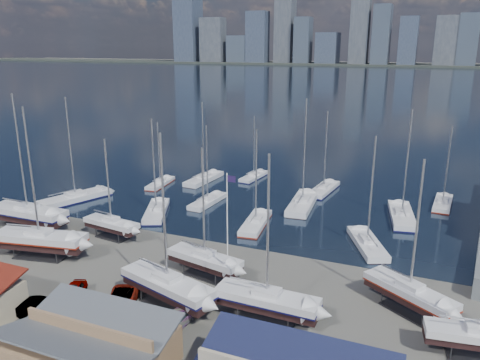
% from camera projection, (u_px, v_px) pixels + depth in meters
% --- Properties ---
extents(ground, '(1400.00, 1400.00, 0.00)m').
position_uv_depth(ground, '(189.00, 279.00, 51.01)').
color(ground, '#605E59').
rests_on(ground, ground).
extents(water, '(1400.00, 600.00, 0.40)m').
position_uv_depth(water, '(403.00, 82.00, 325.82)').
color(water, '#172637').
rests_on(water, ground).
extents(far_shore, '(1400.00, 80.00, 2.20)m').
position_uv_depth(far_shore, '(420.00, 65.00, 555.92)').
color(far_shore, '#2D332D').
rests_on(far_shore, ground).
extents(skyline, '(639.14, 43.80, 107.69)m').
position_uv_depth(skyline, '(416.00, 32.00, 542.72)').
color(skyline, '#475166').
rests_on(skyline, far_shore).
extents(shed_grey, '(12.60, 8.40, 4.17)m').
position_uv_depth(shed_grey, '(89.00, 345.00, 36.23)').
color(shed_grey, '#8C6B4C').
rests_on(shed_grey, ground).
extents(sailboat_cradle_0, '(11.67, 3.44, 18.58)m').
position_uv_depth(sailboat_cradle_0, '(28.00, 214.00, 64.25)').
color(sailboat_cradle_0, '#2D2D33').
rests_on(sailboat_cradle_0, ground).
extents(sailboat_cradle_1, '(11.66, 5.22, 18.04)m').
position_uv_depth(sailboat_cradle_1, '(40.00, 240.00, 55.74)').
color(sailboat_cradle_1, '#2D2D33').
rests_on(sailboat_cradle_1, ground).
extents(sailboat_cradle_2, '(8.24, 3.27, 13.31)m').
position_uv_depth(sailboat_cradle_2, '(111.00, 224.00, 61.26)').
color(sailboat_cradle_2, '#2D2D33').
rests_on(sailboat_cradle_2, ground).
extents(sailboat_cradle_3, '(11.06, 5.86, 17.12)m').
position_uv_depth(sailboat_cradle_3, '(167.00, 285.00, 45.28)').
color(sailboat_cradle_3, '#2D2D33').
rests_on(sailboat_cradle_3, ground).
extents(sailboat_cradle_4, '(9.11, 4.18, 14.49)m').
position_uv_depth(sailboat_cradle_4, '(205.00, 260.00, 51.03)').
color(sailboat_cradle_4, '#2D2D33').
rests_on(sailboat_cradle_4, ground).
extents(sailboat_cradle_5, '(9.85, 2.95, 15.84)m').
position_uv_depth(sailboat_cradle_5, '(267.00, 300.00, 42.75)').
color(sailboat_cradle_5, '#2D2D33').
rests_on(sailboat_cradle_5, ground).
extents(sailboat_cradle_6, '(9.14, 7.27, 15.03)m').
position_uv_depth(sailboat_cradle_6, '(409.00, 293.00, 44.10)').
color(sailboat_cradle_6, '#2D2D33').
rests_on(sailboat_cradle_6, ground).
extents(sailboat_cradle_7, '(8.48, 3.47, 13.64)m').
position_uv_depth(sailboat_cradle_7, '(479.00, 336.00, 37.64)').
color(sailboat_cradle_7, '#2D2D33').
rests_on(sailboat_cradle_7, ground).
extents(sailboat_moored_0, '(7.25, 12.24, 17.69)m').
position_uv_depth(sailboat_moored_0, '(76.00, 199.00, 76.21)').
color(sailboat_moored_0, black).
rests_on(sailboat_moored_0, water).
extents(sailboat_moored_1, '(3.14, 8.27, 12.06)m').
position_uv_depth(sailboat_moored_1, '(160.00, 184.00, 84.79)').
color(sailboat_moored_1, black).
rests_on(sailboat_moored_1, water).
extents(sailboat_moored_2, '(3.60, 10.37, 15.39)m').
position_uv_depth(sailboat_moored_2, '(204.00, 180.00, 87.19)').
color(sailboat_moored_2, black).
rests_on(sailboat_moored_2, water).
extents(sailboat_moored_3, '(6.75, 10.38, 15.12)m').
position_uv_depth(sailboat_moored_3, '(156.00, 212.00, 70.29)').
color(sailboat_moored_3, black).
rests_on(sailboat_moored_3, water).
extents(sailboat_moored_4, '(3.02, 8.95, 13.30)m').
position_uv_depth(sailboat_moored_4, '(208.00, 202.00, 74.94)').
color(sailboat_moored_4, black).
rests_on(sailboat_moored_4, water).
extents(sailboat_moored_5, '(3.18, 8.51, 12.42)m').
position_uv_depth(sailboat_moored_5, '(254.00, 177.00, 89.09)').
color(sailboat_moored_5, black).
rests_on(sailboat_moored_5, water).
extents(sailboat_moored_6, '(3.87, 9.93, 14.46)m').
position_uv_depth(sailboat_moored_6, '(256.00, 224.00, 65.75)').
color(sailboat_moored_6, black).
rests_on(sailboat_moored_6, water).
extents(sailboat_moored_7, '(4.22, 11.96, 17.72)m').
position_uv_depth(sailboat_moored_7, '(303.00, 205.00, 73.58)').
color(sailboat_moored_7, black).
rests_on(sailboat_moored_7, water).
extents(sailboat_moored_8, '(3.80, 10.06, 14.68)m').
position_uv_depth(sailboat_moored_8, '(324.00, 190.00, 80.97)').
color(sailboat_moored_8, black).
rests_on(sailboat_moored_8, water).
extents(sailboat_moored_9, '(6.57, 10.13, 14.90)m').
position_uv_depth(sailboat_moored_9, '(367.00, 245.00, 58.88)').
color(sailboat_moored_9, black).
rests_on(sailboat_moored_9, water).
extents(sailboat_moored_10, '(5.04, 11.63, 16.84)m').
position_uv_depth(sailboat_moored_10, '(401.00, 217.00, 68.38)').
color(sailboat_moored_10, black).
rests_on(sailboat_moored_10, water).
extents(sailboat_moored_11, '(3.11, 9.02, 13.26)m').
position_uv_depth(sailboat_moored_11, '(443.00, 204.00, 74.00)').
color(sailboat_moored_11, black).
rests_on(sailboat_moored_11, water).
extents(car_a, '(3.36, 4.82, 1.52)m').
position_uv_depth(car_a, '(73.00, 292.00, 46.68)').
color(car_a, gray).
rests_on(car_a, ground).
extents(car_b, '(5.06, 3.46, 1.58)m').
position_uv_depth(car_b, '(40.00, 307.00, 44.00)').
color(car_b, gray).
rests_on(car_b, ground).
extents(car_c, '(4.57, 6.42, 1.62)m').
position_uv_depth(car_c, '(120.00, 301.00, 44.94)').
color(car_c, gray).
rests_on(car_c, ground).
extents(car_d, '(2.34, 4.93, 1.39)m').
position_uv_depth(car_d, '(176.00, 320.00, 42.12)').
color(car_d, gray).
rests_on(car_d, ground).
extents(flagpole, '(1.03, 0.12, 11.67)m').
position_uv_depth(flagpole, '(228.00, 218.00, 50.10)').
color(flagpole, white).
rests_on(flagpole, ground).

